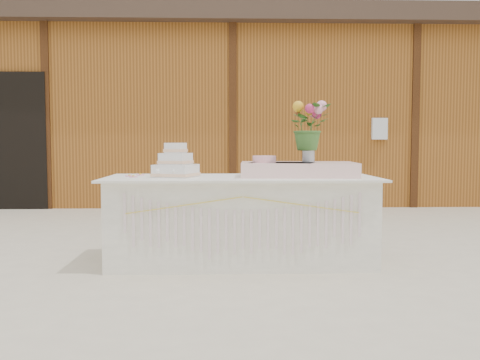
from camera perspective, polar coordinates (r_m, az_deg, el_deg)
name	(u,v)px	position (r m, az deg, el deg)	size (l,w,h in m)	color
ground	(241,262)	(4.86, 0.11, -8.75)	(80.00, 80.00, 0.00)	beige
barn	(230,112)	(10.75, -1.03, 7.22)	(12.60, 4.60, 3.30)	#9B5B20
cake_table	(241,220)	(4.78, 0.12, -4.24)	(2.40, 1.00, 0.77)	white
wedding_cake	(176,165)	(4.75, -6.87, 1.56)	(0.43, 0.43, 0.30)	white
pink_cake_stand	(264,165)	(4.68, 2.61, 1.58)	(0.26, 0.26, 0.19)	white
satin_runner	(298,169)	(4.80, 6.21, 1.13)	(1.01, 0.59, 0.13)	beige
flower_vase	(308,154)	(4.84, 7.30, 2.81)	(0.11, 0.11, 0.15)	silver
bouquet	(309,122)	(4.84, 7.33, 6.19)	(0.38, 0.33, 0.42)	#3D6E2C
loose_flowers	(132,175)	(4.94, -11.45, 0.53)	(0.15, 0.37, 0.02)	pink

